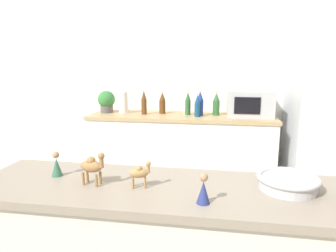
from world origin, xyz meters
name	(u,v)px	position (x,y,z in m)	size (l,w,h in m)	color
wall_back	(209,82)	(0.00, 2.73, 1.27)	(8.00, 0.06, 2.55)	white
back_counter	(181,154)	(-0.29, 2.40, 0.46)	(2.06, 0.63, 0.93)	white
refrigerator	(335,126)	(1.31, 2.32, 0.87)	(0.89, 0.74, 1.73)	silver
potted_plant	(106,101)	(-1.18, 2.42, 1.06)	(0.20, 0.20, 0.26)	#595451
paper_towel_roll	(123,102)	(-0.97, 2.41, 1.05)	(0.10, 0.10, 0.25)	white
microwave	(250,104)	(0.45, 2.42, 1.07)	(0.48, 0.37, 0.28)	#B2B5BA
back_bottle_0	(188,104)	(-0.22, 2.42, 1.05)	(0.06, 0.06, 0.27)	#2D6033
back_bottle_1	(216,104)	(0.09, 2.43, 1.05)	(0.08, 0.08, 0.26)	#2D6033
back_bottle_2	(144,103)	(-0.71, 2.37, 1.06)	(0.06, 0.06, 0.28)	brown
back_bottle_3	(200,104)	(-0.08, 2.39, 1.06)	(0.08, 0.08, 0.28)	navy
back_bottle_4	(197,106)	(-0.11, 2.30, 1.04)	(0.06, 0.06, 0.24)	navy
back_bottle_5	(162,103)	(-0.52, 2.45, 1.05)	(0.07, 0.07, 0.25)	brown
fruit_bowl	(288,182)	(0.41, 0.36, 0.98)	(0.26, 0.26, 0.06)	#B7BABF
camel_figurine	(92,166)	(-0.43, 0.27, 1.04)	(0.12, 0.07, 0.15)	olive
camel_figurine_second	(140,172)	(-0.22, 0.27, 1.02)	(0.10, 0.06, 0.12)	#A87F4C
wise_man_figurine_crimson	(57,165)	(-0.64, 0.34, 1.00)	(0.05, 0.05, 0.12)	#33664C
wise_man_figurine_purple	(203,190)	(0.06, 0.16, 1.00)	(0.05, 0.05, 0.12)	navy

